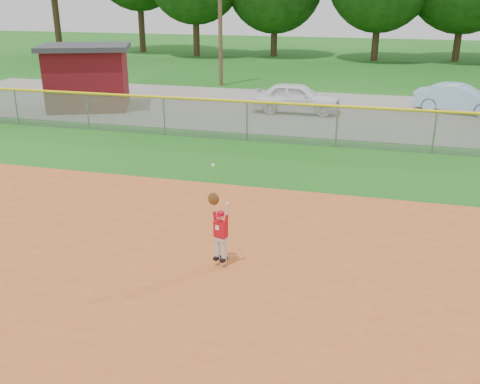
% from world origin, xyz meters
% --- Properties ---
extents(ground, '(120.00, 120.00, 0.00)m').
position_xyz_m(ground, '(0.00, 0.00, 0.00)').
color(ground, '#185714').
rests_on(ground, ground).
extents(clay_infield, '(24.00, 16.00, 0.04)m').
position_xyz_m(clay_infield, '(0.00, -3.00, 0.02)').
color(clay_infield, '#B04F1F').
rests_on(clay_infield, ground).
extents(parking_strip, '(44.00, 10.00, 0.03)m').
position_xyz_m(parking_strip, '(0.00, 16.00, 0.01)').
color(parking_strip, slate).
rests_on(parking_strip, ground).
extents(car_white_a, '(4.09, 1.73, 1.38)m').
position_xyz_m(car_white_a, '(-2.33, 15.39, 0.72)').
color(car_white_a, white).
rests_on(car_white_a, parking_strip).
extents(car_blue, '(4.18, 2.42, 1.30)m').
position_xyz_m(car_blue, '(4.93, 17.32, 0.68)').
color(car_blue, '#97C1E1').
rests_on(car_blue, parking_strip).
extents(utility_shed, '(4.89, 4.39, 3.01)m').
position_xyz_m(utility_shed, '(-12.07, 13.72, 1.54)').
color(utility_shed, '#560C11').
rests_on(utility_shed, ground).
extents(outfield_fence, '(40.06, 0.10, 1.55)m').
position_xyz_m(outfield_fence, '(0.00, 10.00, 0.88)').
color(outfield_fence, gray).
rests_on(outfield_fence, ground).
extents(power_lines, '(19.40, 0.24, 9.00)m').
position_xyz_m(power_lines, '(1.00, 22.00, 4.68)').
color(power_lines, '#4C3823').
rests_on(power_lines, ground).
extents(ballplayer, '(0.48, 0.27, 2.04)m').
position_xyz_m(ballplayer, '(-1.43, 0.27, 0.88)').
color(ballplayer, silver).
rests_on(ballplayer, ground).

